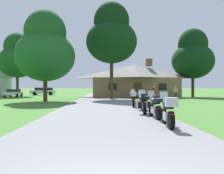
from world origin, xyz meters
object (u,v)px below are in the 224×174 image
bystander_tan_shirt_near_lodge (176,92)px  parked_white_suv_far_left (43,91)px  bystander_red_shirt_beside_signpost (154,92)px  metal_silo_distant (1,75)px  motorcycle_green_second_in_row (155,107)px  motorcycle_silver_fourth_in_row (142,101)px  parked_white_sedan_far_left (13,93)px  tree_left_far (17,57)px  tree_by_lodge_front (112,36)px  motorcycle_blue_nearest_to_camera (168,112)px  tree_right_of_lodge (193,56)px  motorcycle_white_third_in_row (144,104)px  tree_left_near (45,49)px  motorcycle_silver_farthest_in_row (133,99)px

bystander_tan_shirt_near_lodge → parked_white_suv_far_left: bystander_tan_shirt_near_lodge is taller
bystander_red_shirt_beside_signpost → metal_silo_distant: (-24.23, 14.65, 2.70)m
motorcycle_green_second_in_row → motorcycle_silver_fourth_in_row: same height
parked_white_sedan_far_left → tree_left_far: bearing=92.1°
parked_white_suv_far_left → tree_by_lodge_front: bearing=-148.8°
metal_silo_distant → motorcycle_blue_nearest_to_camera: bearing=-59.6°
bystander_red_shirt_beside_signpost → parked_white_sedan_far_left: size_ratio=0.39×
tree_left_far → parked_white_suv_far_left: (2.82, 5.77, -5.59)m
motorcycle_green_second_in_row → tree_right_of_lodge: 28.62m
tree_left_far → metal_silo_distant: bearing=141.0°
motorcycle_green_second_in_row → bystander_tan_shirt_near_lodge: 19.80m
motorcycle_white_third_in_row → bystander_red_shirt_beside_signpost: size_ratio=1.24×
motorcycle_silver_fourth_in_row → tree_right_of_lodge: tree_right_of_lodge is taller
tree_by_lodge_front → tree_left_far: bearing=145.8°
bystander_red_shirt_beside_signpost → parked_white_suv_far_left: bearing=106.7°
metal_silo_distant → motorcycle_silver_fourth_in_row: bearing=-53.7°
motorcycle_white_third_in_row → motorcycle_blue_nearest_to_camera: bearing=-82.8°
motorcycle_blue_nearest_to_camera → tree_right_of_lodge: bearing=72.5°
bystander_tan_shirt_near_lodge → bystander_red_shirt_beside_signpost: size_ratio=1.00×
motorcycle_silver_fourth_in_row → parked_white_suv_far_left: 33.51m
motorcycle_green_second_in_row → tree_left_far: size_ratio=0.20×
motorcycle_white_third_in_row → tree_by_lodge_front: tree_by_lodge_front is taller
motorcycle_white_third_in_row → tree_left_near: 16.32m
motorcycle_white_third_in_row → tree_by_lodge_front: size_ratio=0.17×
motorcycle_silver_fourth_in_row → parked_white_suv_far_left: bearing=119.4°
metal_silo_distant → motorcycle_silver_farthest_in_row: bearing=-51.4°
tree_right_of_lodge → metal_silo_distant: (-31.82, 6.88, -2.62)m
motorcycle_white_third_in_row → motorcycle_silver_farthest_in_row: bearing=95.8°
tree_right_of_lodge → parked_white_sedan_far_left: bearing=177.6°
tree_left_far → parked_white_suv_far_left: tree_left_far is taller
tree_right_of_lodge → parked_white_sedan_far_left: 28.09m
tree_right_of_lodge → motorcycle_white_third_in_row: bearing=-115.8°
motorcycle_blue_nearest_to_camera → motorcycle_silver_farthest_in_row: same height
tree_by_lodge_front → parked_white_suv_far_left: (-12.25, 16.01, -7.13)m
motorcycle_green_second_in_row → parked_white_suv_far_left: bearing=109.4°
bystander_red_shirt_beside_signpost → metal_silo_distant: 28.44m
motorcycle_silver_farthest_in_row → parked_white_suv_far_left: bearing=120.9°
bystander_tan_shirt_near_lodge → parked_white_sedan_far_left: bystander_tan_shirt_near_lodge is taller
tree_left_near → tree_by_lodge_front: bearing=28.4°
motorcycle_silver_fourth_in_row → tree_left_near: tree_left_near is taller
motorcycle_silver_fourth_in_row → tree_left_far: (-16.57, 24.79, 5.75)m
motorcycle_white_third_in_row → tree_right_of_lodge: bearing=69.7°
metal_silo_distant → tree_by_lodge_front: bearing=-35.3°
motorcycle_green_second_in_row → bystander_tan_shirt_near_lodge: bystander_tan_shirt_near_lodge is taller
motorcycle_green_second_in_row → parked_white_sedan_far_left: (-16.27, 26.84, 0.02)m
motorcycle_green_second_in_row → parked_white_suv_far_left: parked_white_suv_far_left is taller
bystander_red_shirt_beside_signpost → tree_by_lodge_front: (-5.08, 1.11, 6.96)m
tree_left_far → tree_right_of_lodge: 27.97m
bystander_tan_shirt_near_lodge → tree_by_lodge_front: (-7.95, 0.35, 6.96)m
motorcycle_silver_farthest_in_row → bystander_red_shirt_beside_signpost: size_ratio=1.24×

